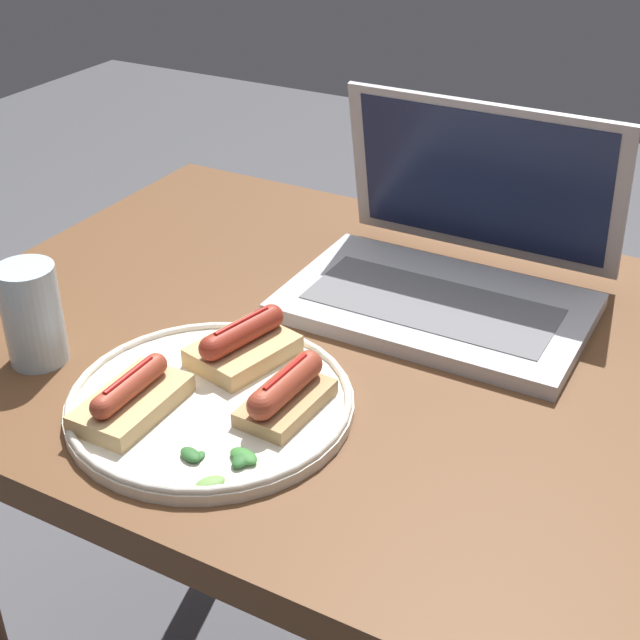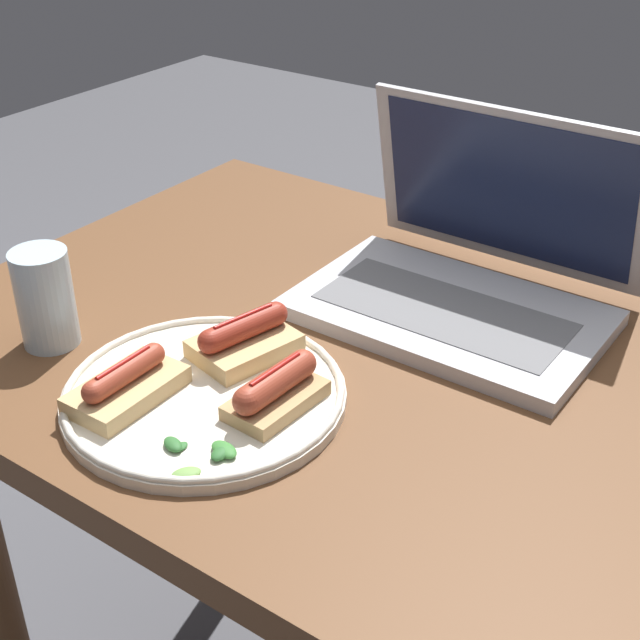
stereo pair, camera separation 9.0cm
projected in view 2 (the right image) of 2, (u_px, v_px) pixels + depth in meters
The scene contains 8 objects.
desk at pixel (382, 434), 1.02m from camera, with size 1.02×0.71×0.74m.
laptop at pixel (466, 276), 1.02m from camera, with size 0.34×0.26×0.22m.
plate at pixel (205, 393), 0.88m from camera, with size 0.28×0.28×0.02m.
sausage_toast_left at pixel (126, 384), 0.86m from camera, with size 0.07×0.11×0.04m.
sausage_toast_middle at pixel (244, 339), 0.92m from camera, with size 0.10×0.12×0.05m.
sausage_toast_right at pixel (276, 390), 0.84m from camera, with size 0.06×0.11×0.05m.
salad_pile at pixel (203, 454), 0.79m from camera, with size 0.07×0.07×0.01m.
drinking_glass at pixel (45, 298), 0.95m from camera, with size 0.06×0.06×0.11m.
Camera 2 is at (0.41, -0.70, 1.26)m, focal length 50.00 mm.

